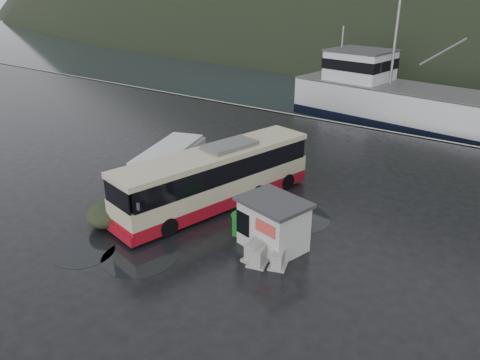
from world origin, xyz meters
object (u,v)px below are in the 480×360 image
Objects in this scene: jersey_barrier_a at (279,263)px; fishing_trawler at (420,112)px; dome_tent at (115,222)px; white_van at (171,190)px; jersey_barrier_b at (260,260)px; waste_bin_right at (246,234)px; coach_bus at (217,205)px; ticket_kiosk at (273,247)px; waste_bin_left at (163,223)px; jersey_barrier_c at (260,256)px.

fishing_trawler is at bearing 94.79° from jersey_barrier_a.
dome_tent is at bearing -169.32° from jersey_barrier_a.
white_van is 3.90× the size of jersey_barrier_b.
waste_bin_right is 2.36m from jersey_barrier_b.
waste_bin_right is 2.89m from jersey_barrier_a.
waste_bin_right is 0.47× the size of dome_tent.
coach_bus is at bearing 57.01° from dome_tent.
coach_bus reaches higher than waste_bin_right.
jersey_barrier_a is (0.95, -0.98, 0.00)m from ticket_kiosk.
jersey_barrier_a is 0.90× the size of jersey_barrier_b.
ticket_kiosk reaches higher than waste_bin_right.
waste_bin_left reaches higher than jersey_barrier_b.
fishing_trawler reaches higher than waste_bin_right.
white_van is 4.04m from waste_bin_left.
coach_bus is 8.12× the size of waste_bin_right.
waste_bin_right is at bearing -83.02° from fishing_trawler.
waste_bin_left reaches higher than jersey_barrier_c.
white_van is at bearing 160.30° from jersey_barrier_c.
coach_bus is 8.14× the size of jersey_barrier_a.
dome_tent is at bearing -170.13° from jersey_barrier_b.
coach_bus is at bearing 153.03° from jersey_barrier_a.
waste_bin_right is 0.90× the size of jersey_barrier_b.
coach_bus is 6.39m from jersey_barrier_a.
fishing_trawler is at bearing 57.80° from white_van.
jersey_barrier_b is at bearing -39.63° from waste_bin_right.
waste_bin_left is at bearing -177.15° from jersey_barrier_a.
coach_bus is 7.34× the size of jersey_barrier_b.
waste_bin_right is 27.62m from fishing_trawler.
fishing_trawler reaches higher than ticket_kiosk.
white_van is at bearing -166.80° from coach_bus.
waste_bin_left is at bearing 32.44° from dome_tent.
jersey_barrier_a is at bearing 2.36° from jersey_barrier_c.
jersey_barrier_c is at bearing -19.14° from coach_bus.
fishing_trawler is at bearing 95.43° from coach_bus.
waste_bin_right is at bearing 142.45° from jersey_barrier_c.
jersey_barrier_c is (4.74, -2.94, 0.00)m from coach_bus.
jersey_barrier_c is (-0.00, -1.02, 0.00)m from ticket_kiosk.
dome_tent is 1.94× the size of jersey_barrier_b.
dome_tent is 8.79m from jersey_barrier_a.
dome_tent is at bearing -102.46° from white_van.
coach_bus is at bearing 74.55° from waste_bin_left.
dome_tent is (0.43, -4.49, 0.00)m from white_van.
waste_bin_left reaches higher than jersey_barrier_a.
white_van is 6.65m from waste_bin_right.
jersey_barrier_b is 0.27m from jersey_barrier_c.
white_van is (-3.36, -0.03, 0.00)m from coach_bus.
waste_bin_left is 1.06× the size of jersey_barrier_a.
fishing_trawler is (-1.47, 28.90, 0.00)m from jersey_barrier_c.
fishing_trawler is at bearing 92.91° from jersey_barrier_c.
fishing_trawler is (-1.47, 27.89, 0.00)m from ticket_kiosk.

